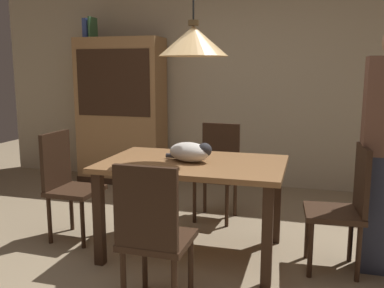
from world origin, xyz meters
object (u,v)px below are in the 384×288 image
chair_near_front (153,232)px  book_blue_wide (89,29)px  cat_sleeping (191,152)px  hutch_bookcase (122,114)px  chair_right_side (345,203)px  book_green_slim (93,28)px  chair_left_side (67,181)px  pendant_lamp (193,41)px  chair_far_back (218,167)px  dining_table (193,174)px

chair_near_front → book_blue_wide: (-1.91, 2.76, 1.46)m
chair_near_front → cat_sleeping: bearing=91.1°
cat_sleeping → hutch_bookcase: 2.40m
chair_right_side → book_green_slim: 3.82m
chair_right_side → chair_left_side: bearing=-179.9°
pendant_lamp → book_green_slim: (-1.85, 1.88, 0.32)m
chair_right_side → book_green_slim: (-2.98, 1.87, 1.47)m
chair_left_side → book_blue_wide: bearing=112.6°
chair_far_back → chair_near_front: bearing=-90.2°
chair_right_side → chair_near_front: same height
chair_left_side → book_blue_wide: (-0.78, 1.88, 1.46)m
dining_table → chair_right_side: chair_right_side is taller
pendant_lamp → chair_near_front: bearing=-90.1°
pendant_lamp → hutch_bookcase: 2.52m
cat_sleeping → book_blue_wide: book_blue_wide is taller
dining_table → book_blue_wide: size_ratio=5.83×
chair_near_front → book_green_slim: size_ratio=3.58×
dining_table → chair_left_side: bearing=179.9°
book_blue_wide → dining_table: bearing=-44.5°
chair_far_back → cat_sleeping: 0.95m
chair_right_side → cat_sleeping: (-1.15, -0.02, 0.32)m
pendant_lamp → book_green_slim: bearing=134.6°
dining_table → book_blue_wide: 2.99m
chair_right_side → book_green_slim: book_green_slim is taller
dining_table → chair_near_front: (-0.00, -0.88, -0.14)m
chair_far_back → book_green_slim: 2.57m
chair_left_side → chair_far_back: bearing=37.7°
dining_table → hutch_bookcase: bearing=128.4°
chair_left_side → book_blue_wide: size_ratio=3.88×
chair_right_side → chair_left_side: size_ratio=1.00×
book_blue_wide → cat_sleeping: bearing=-45.0°
cat_sleeping → book_green_slim: 2.88m
chair_left_side → chair_near_front: (1.13, -0.88, 0.00)m
chair_near_front → cat_sleeping: 0.92m
chair_far_back → dining_table: bearing=-90.4°
chair_right_side → chair_far_back: size_ratio=1.00×
chair_left_side → chair_near_front: same height
chair_near_front → pendant_lamp: bearing=89.9°
chair_left_side → chair_near_front: 1.43m
chair_far_back → hutch_bookcase: 1.84m
chair_left_side → chair_far_back: 1.43m
chair_right_side → hutch_bookcase: size_ratio=0.50×
dining_table → book_green_slim: bearing=134.6°
dining_table → chair_near_front: chair_near_front is taller
dining_table → pendant_lamp: bearing=69.4°
cat_sleeping → book_green_slim: (-1.84, 1.89, 1.15)m
chair_far_back → pendant_lamp: (-0.01, -0.88, 1.15)m
chair_far_back → book_green_slim: size_ratio=3.58×
chair_right_side → pendant_lamp: pendant_lamp is taller
pendant_lamp → book_blue_wide: bearing=135.5°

